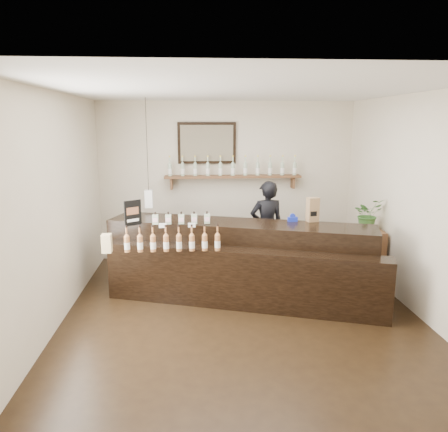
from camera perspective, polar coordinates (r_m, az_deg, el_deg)
ground at (r=5.82m, az=2.20°, el=-12.54°), size 5.00×5.00×0.00m
room_shell at (r=5.34m, az=2.35°, el=4.32°), size 5.00×5.00×5.00m
back_wall_decor at (r=7.68m, az=-0.74°, el=7.08°), size 2.66×0.96×1.69m
counter at (r=6.16m, az=2.02°, el=-6.18°), size 3.79×2.12×1.23m
promo_sign at (r=6.05m, az=-11.82°, el=0.39°), size 0.21×0.16×0.35m
paper_bag at (r=6.29m, az=11.51°, el=0.83°), size 0.18×0.15×0.34m
tape_dispenser at (r=6.26m, az=8.95°, el=-0.31°), size 0.14×0.06×0.12m
side_cabinet at (r=7.02m, az=17.90°, el=-5.05°), size 0.45×0.60×0.86m
potted_plant at (r=6.86m, az=18.25°, el=0.24°), size 0.52×0.49×0.47m
shopkeeper at (r=7.08m, az=5.60°, el=-0.73°), size 0.68×0.50×1.72m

